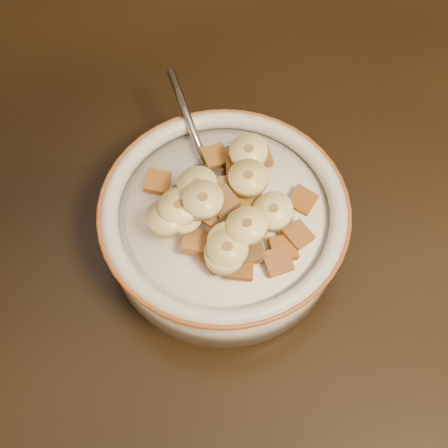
{
  "coord_description": "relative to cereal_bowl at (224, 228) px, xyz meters",
  "views": [
    {
      "loc": [
        -0.27,
        -0.38,
        1.23
      ],
      "look_at": [
        -0.28,
        -0.12,
        0.78
      ],
      "focal_mm": 50.0,
      "sensor_mm": 36.0,
      "label": 1
    }
  ],
  "objects": [
    {
      "name": "banana_slice_1",
      "position": [
        0.02,
        -0.03,
        0.05
      ],
      "size": [
        0.04,
        0.04,
        0.02
      ],
      "primitive_type": "cylinder",
      "rotation": [
        -0.13,
        0.11,
        1.72
      ],
      "color": "#FEE189",
      "rests_on": "milk"
    },
    {
      "name": "banana_slice_10",
      "position": [
        0.0,
        -0.04,
        0.05
      ],
      "size": [
        0.03,
        0.03,
        0.01
      ],
      "primitive_type": "cylinder",
      "rotation": [
        -0.06,
        0.03,
        3.04
      ],
      "color": "#CFC585",
      "rests_on": "milk"
    },
    {
      "name": "cereal_square_16",
      "position": [
        0.03,
        0.05,
        0.03
      ],
      "size": [
        0.02,
        0.02,
        0.01
      ],
      "primitive_type": "cube",
      "rotation": [
        0.09,
        0.12,
        1.8
      ],
      "color": "brown",
      "rests_on": "milk"
    },
    {
      "name": "milk",
      "position": [
        0.0,
        0.0,
        0.02
      ],
      "size": [
        0.16,
        0.16,
        0.0
      ],
      "primitive_type": "cylinder",
      "color": "white",
      "rests_on": "cereal_bowl"
    },
    {
      "name": "cereal_square_2",
      "position": [
        0.01,
        -0.05,
        0.03
      ],
      "size": [
        0.02,
        0.02,
        0.01
      ],
      "primitive_type": "cube",
      "rotation": [
        0.14,
        -0.05,
        1.53
      ],
      "color": "brown",
      "rests_on": "milk"
    },
    {
      "name": "banana_slice_6",
      "position": [
        -0.03,
        -0.02,
        0.05
      ],
      "size": [
        0.04,
        0.04,
        0.02
      ],
      "primitive_type": "cylinder",
      "rotation": [
        0.12,
        -0.11,
        2.07
      ],
      "color": "#EAD389",
      "rests_on": "milk"
    },
    {
      "name": "banana_slice_5",
      "position": [
        0.02,
        0.04,
        0.05
      ],
      "size": [
        0.04,
        0.04,
        0.01
      ],
      "primitive_type": "cylinder",
      "rotation": [
        -0.05,
        -0.11,
        0.89
      ],
      "color": "#E4CE87",
      "rests_on": "milk"
    },
    {
      "name": "cereal_square_5",
      "position": [
        -0.02,
        0.0,
        0.04
      ],
      "size": [
        0.02,
        0.02,
        0.01
      ],
      "primitive_type": "cube",
      "rotation": [
        -0.18,
        0.15,
        1.74
      ],
      "color": "brown",
      "rests_on": "milk"
    },
    {
      "name": "cereal_square_12",
      "position": [
        -0.0,
        0.01,
        0.05
      ],
      "size": [
        0.02,
        0.02,
        0.01
      ],
      "primitive_type": "cube",
      "rotation": [
        0.1,
        -0.15,
        1.79
      ],
      "color": "brown",
      "rests_on": "milk"
    },
    {
      "name": "cereal_square_10",
      "position": [
        0.02,
        0.0,
        0.04
      ],
      "size": [
        0.03,
        0.03,
        0.01
      ],
      "primitive_type": "cube",
      "rotation": [
        0.19,
        -0.07,
        0.65
      ],
      "color": "brown",
      "rests_on": "milk"
    },
    {
      "name": "cereal_square_17",
      "position": [
        0.04,
        -0.05,
        0.03
      ],
      "size": [
        0.03,
        0.03,
        0.01
      ],
      "primitive_type": "cube",
      "rotation": [
        0.25,
        -0.03,
        0.35
      ],
      "color": "brown",
      "rests_on": "milk"
    },
    {
      "name": "spoon",
      "position": [
        -0.01,
        0.03,
        0.03
      ],
      "size": [
        0.05,
        0.06,
        0.01
      ],
      "primitive_type": "ellipsoid",
      "rotation": [
        0.0,
        0.0,
        3.5
      ],
      "color": "#9A9FAA",
      "rests_on": "cereal_bowl"
    },
    {
      "name": "banana_slice_7",
      "position": [
        -0.02,
        0.01,
        0.06
      ],
      "size": [
        0.04,
        0.04,
        0.01
      ],
      "primitive_type": "cylinder",
      "rotation": [
        -0.01,
        -0.1,
        0.61
      ],
      "color": "#E4D87E",
      "rests_on": "milk"
    },
    {
      "name": "cereal_square_14",
      "position": [
        -0.01,
        -0.01,
        0.04
      ],
      "size": [
        0.03,
        0.03,
        0.01
      ],
      "primitive_type": "cube",
      "rotation": [
        -0.23,
        -0.02,
        2.55
      ],
      "color": "#9A5B18",
      "rests_on": "milk"
    },
    {
      "name": "cereal_square_9",
      "position": [
        -0.01,
        0.05,
        0.03
      ],
      "size": [
        0.03,
        0.03,
        0.01
      ],
      "primitive_type": "cube",
      "rotation": [
        0.14,
        -0.1,
        1.95
      ],
      "color": "brown",
      "rests_on": "milk"
    },
    {
      "name": "cereal_square_11",
      "position": [
        0.01,
        0.05,
        0.03
      ],
      "size": [
        0.03,
        0.03,
        0.01
      ],
      "primitive_type": "cube",
      "rotation": [
        -0.1,
        0.12,
        0.48
      ],
      "color": "brown",
      "rests_on": "milk"
    },
    {
      "name": "cereal_square_6",
      "position": [
        0.06,
        0.01,
        0.03
      ],
      "size": [
        0.03,
        0.03,
        0.01
      ],
      "primitive_type": "cube",
      "rotation": [
        -0.15,
        -0.14,
        2.62
      ],
      "color": "brown",
      "rests_on": "milk"
    },
    {
      "name": "banana_slice_11",
      "position": [
        -0.02,
        -0.01,
        0.06
      ],
      "size": [
        0.04,
        0.04,
        0.01
      ],
      "primitive_type": "cylinder",
      "rotation": [
        0.01,
        0.01,
        1.93
      ],
      "color": "tan",
      "rests_on": "milk"
    },
    {
      "name": "cereal_square_18",
      "position": [
        0.01,
        0.04,
        0.04
      ],
      "size": [
        0.02,
        0.02,
        0.01
      ],
      "primitive_type": "cube",
      "rotation": [
        0.05,
        -0.06,
        1.42
      ],
      "color": "brown",
      "rests_on": "milk"
    },
    {
      "name": "cereal_square_0",
      "position": [
        -0.0,
        -0.0,
        0.05
      ],
      "size": [
        0.03,
        0.03,
        0.01
      ],
      "primitive_type": "cube",
      "rotation": [
        0.01,
        -0.15,
        0.6
      ],
      "color": "brown",
      "rests_on": "milk"
    },
    {
      "name": "banana_slice_9",
      "position": [
        0.0,
        -0.05,
        0.04
      ],
      "size": [
        0.04,
        0.04,
        0.01
      ],
      "primitive_type": "cylinder",
      "rotation": [
        -0.03,
        0.08,
        1.79
      ],
      "color": "#F9D788",
      "rests_on": "milk"
    },
    {
      "name": "cereal_square_19",
      "position": [
        0.02,
        -0.04,
        0.03
      ],
      "size": [
        0.03,
        0.03,
        0.01
      ],
      "primitive_type": "cube",
      "rotation": [
        -0.05,
        0.06,
        1.85
      ],
      "color": "brown",
      "rests_on": "milk"
    },
    {
      "name": "banana_slice_3",
      "position": [
        0.0,
        -0.04,
        0.05
      ],
      "size": [
        0.04,
        0.04,
        0.01
      ],
      "primitive_type": "cylinder",
      "rotation": [
        0.01,
        -0.12,
        1.36
      ],
      "color": "#FAE47B",
      "rests_on": "milk"
    },
    {
      "name": "cereal_square_8",
      "position": [
        -0.03,
        0.01,
        0.04
      ],
      "size": [
        0.02,
        0.02,
        0.01
      ],
      "primitive_type": "cube",
      "rotation": [
        0.11,
        -0.02,
        0.17
      ],
      "color": "brown",
      "rests_on": "milk"
    },
    {
      "name": "cereal_square_20",
      "position": [
        -0.05,
        0.02,
        0.03
      ],
      "size": [
        0.02,
        0.02,
        0.01
      ],
      "primitive_type": "cube",
      "rotation": [
        0.13,
        -0.07,
        1.45
      ],
      "color": "brown",
      "rests_on": "milk"
    },
    {
      "name": "cereal_square_4",
      "position": [
        0.05,
        -0.03,
        0.03
      ],
      "size": [
        0.02,
        0.02,
        0.01
      ],
      "primitive_type": "cube",
      "rotation": [
        0.03,
        0.11,
        0.22
      ],
      "color": "brown",
      "rests_on": "milk"
    },
    {
      "name": "cereal_square_1",
      "position": [
        0.06,
        -0.02,
        0.03
      ],
      "size": [
        0.03,
        0.03,
        0.01
      ],
      "primitive_type": "cube",
      "rotation": [
        0.2,
        -0.18,
        2.26
      ],
      "color": "brown",
      "rests_on": "milk"
    },
    {
      "name": "cereal_bowl",
      "position": [
        0.0,
        0.0,
        0.0
      ],
      "size": [
        0.19,
        0.19,
        0.05
      ],
      "primitive_type": "cylinder",
      "color": "beige",
      "rests_on": "table"
    },
    {
      "name": "cereal_square_7",
      "position": [
        0.01,
        0.03,
        0.04
      ],
      "size": [
        0.02,
        0.02,
        0.01
      ],
      "primitive_type": "cube",
      "rotation": [
        -0.04,
        -0.05,
        1.56
      ],
      "color": "brown",
      "rests_on": "milk"
    },
    {
      "name": "cereal_square_15",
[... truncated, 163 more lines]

